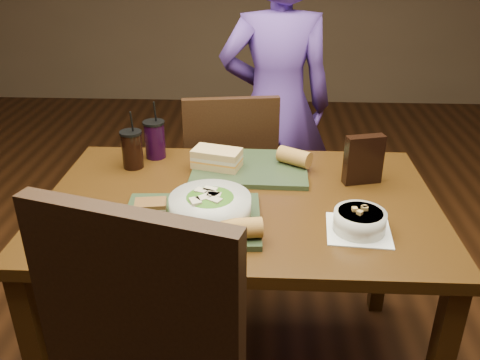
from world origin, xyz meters
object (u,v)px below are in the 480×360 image
salad_bowl (210,206)px  baguette_near (241,228)px  baguette_far (294,157)px  cup_berry (155,139)px  dining_table (240,222)px  diner (276,107)px  sandwich_far (217,158)px  tray_near (191,220)px  soup_bowl (360,221)px  cup_cola (132,149)px  chair_far (233,178)px  sandwich_near (151,208)px  chip_bag (364,160)px  tray_far (250,168)px

salad_bowl → baguette_near: size_ratio=2.08×
baguette_far → cup_berry: size_ratio=0.54×
dining_table → diner: size_ratio=0.85×
sandwich_far → tray_near: bearing=-96.9°
diner → cup_berry: bearing=46.0°
soup_bowl → sandwich_far: size_ratio=1.05×
soup_bowl → cup_cola: cup_cola is taller
chair_far → sandwich_near: size_ratio=9.08×
dining_table → diner: diner is taller
sandwich_far → chip_bag: 0.52m
dining_table → baguette_near: (0.02, -0.26, 0.14)m
diner → cup_berry: diner is taller
cup_cola → tray_near: bearing=-55.4°
diner → sandwich_far: bearing=67.2°
tray_far → cup_cola: cup_cola is taller
cup_berry → sandwich_near: bearing=-80.4°
sandwich_far → cup_cola: cup_cola is taller
chair_far → diner: (0.20, 0.31, 0.25)m
chip_bag → diner: bearing=95.4°
tray_far → cup_berry: bearing=164.6°
sandwich_near → chip_bag: 0.75m
sandwich_far → sandwich_near: bearing=-115.4°
dining_table → tray_far: (0.03, 0.23, 0.10)m
soup_bowl → sandwich_far: 0.61m
cup_berry → chip_bag: size_ratio=1.30×
dining_table → chair_far: size_ratio=1.39×
tray_near → tray_far: same height
salad_bowl → soup_bowl: bearing=-3.1°
cup_berry → chip_bag: cup_berry is taller
chair_far → chip_bag: 0.75m
sandwich_far → salad_bowl: bearing=-87.9°
salad_bowl → tray_far: bearing=74.4°
tray_near → cup_cola: cup_cola is taller
diner → baguette_far: bearing=89.5°
soup_bowl → salad_bowl: bearing=176.9°
sandwich_near → baguette_near: 0.31m
tray_far → chip_bag: chip_bag is taller
salad_bowl → baguette_far: size_ratio=1.99×
soup_bowl → sandwich_far: (-0.46, 0.40, 0.02)m
tray_near → baguette_far: bearing=50.9°
diner → cup_berry: (-0.48, -0.60, 0.06)m
baguette_far → cup_cola: (-0.60, -0.01, 0.02)m
chip_bag → dining_table: bearing=-175.9°
tray_far → sandwich_far: bearing=-172.0°
chair_far → baguette_far: 0.53m
tray_far → baguette_far: 0.17m
chair_far → tray_far: (0.09, -0.39, 0.24)m
chip_bag → sandwich_near: bearing=-171.8°
cup_cola → tray_far: bearing=-0.6°
soup_bowl → baguette_near: (-0.35, -0.08, 0.01)m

